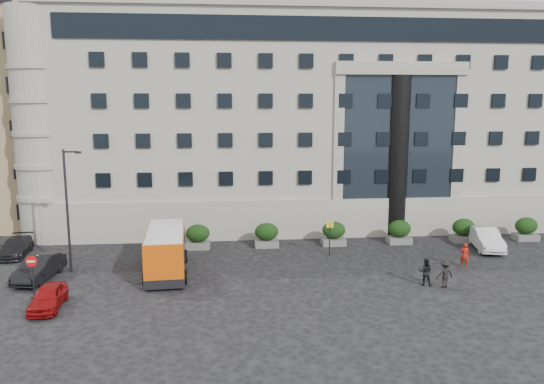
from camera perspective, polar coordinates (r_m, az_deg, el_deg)
The scene contains 23 objects.
ground at distance 33.20m, azimuth -1.53°, elevation -9.59°, with size 120.00×120.00×0.00m, color black.
civic_building at distance 53.88m, azimuth 3.26°, elevation 7.67°, with size 44.00×24.00×18.00m, color #9D998A.
entrance_column at distance 44.09m, azimuth 13.28°, elevation 3.68°, with size 1.80×1.80×13.00m, color black.
apartment_far at distance 73.58m, azimuth -25.53°, elevation 8.89°, with size 13.00×13.00×22.00m, color #7C6448.
hedge_a at distance 40.37m, azimuth -7.98°, elevation -4.75°, with size 1.80×1.26×1.84m.
hedge_b at distance 40.46m, azimuth -0.58°, elevation -4.62°, with size 1.80×1.26×1.84m.
hedge_c at distance 41.21m, azimuth 6.66°, elevation -4.42°, with size 1.80×1.26×1.84m.
hedge_d at distance 42.58m, azimuth 13.54°, elevation -4.17°, with size 1.80×1.26×1.84m.
hedge_e at distance 44.52m, azimuth 19.90°, elevation -3.88°, with size 1.80×1.26×1.84m.
hedge_f at distance 46.96m, azimuth 25.66°, elevation -3.57°, with size 1.80×1.26×1.84m.
street_lamp at distance 36.25m, azimuth -21.09°, elevation -1.43°, with size 1.16×0.18×8.00m.
bus_stop_sign at distance 38.17m, azimuth 6.23°, elevation -4.33°, with size 0.50×0.08×2.52m.
no_entry_sign at distance 33.46m, azimuth -24.42°, elevation -7.37°, with size 0.64×0.16×2.32m.
minibus at distance 34.84m, azimuth -11.34°, elevation -6.11°, with size 2.93×7.00×2.87m.
red_truck at distance 46.35m, azimuth -17.70°, elevation -2.68°, with size 2.71×5.12×2.65m.
parked_car_a at distance 31.35m, azimuth -22.94°, elevation -10.38°, with size 1.48×3.67×1.25m, color maroon.
parked_car_b at distance 36.36m, azimuth -23.77°, elevation -7.47°, with size 1.58×4.52×1.49m, color black.
parked_car_c at distance 42.53m, azimuth -25.87°, elevation -5.33°, with size 1.76×4.33×1.26m, color black.
parked_car_d at distance 50.62m, azimuth -22.44°, elevation -2.76°, with size 2.13×4.61×1.28m, color black.
white_taxi at distance 42.99m, azimuth 22.01°, elevation -4.68°, with size 1.68×4.80×1.58m, color silver.
pedestrian_a at distance 37.98m, azimuth 20.01°, elevation -6.37°, with size 0.60×0.39×1.65m, color #A61D10.
pedestrian_b at distance 33.60m, azimuth 16.18°, elevation -8.23°, with size 0.82×0.64×1.69m, color black.
pedestrian_c at distance 33.55m, azimuth 18.10°, elevation -8.35°, with size 1.09×0.63×1.69m, color black.
Camera 1 is at (-2.07, -31.23, 11.07)m, focal length 35.00 mm.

